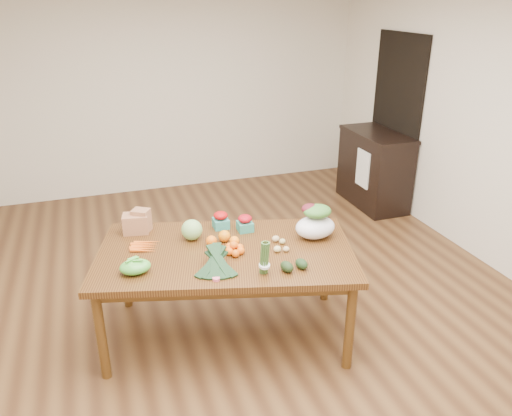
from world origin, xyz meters
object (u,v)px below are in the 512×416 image
object	(u,v)px
cabbage	(192,230)
asparagus_bundle	(264,258)
mandarin_cluster	(234,247)
cabinet	(374,169)
paper_bag	(136,222)
kale_bunch	(216,262)
dining_table	(227,293)
salad_bag	(315,223)

from	to	relation	value
cabbage	asparagus_bundle	xyz separation A→B (m)	(0.35, -0.67, 0.04)
mandarin_cluster	cabinet	bearing A→B (deg)	39.93
paper_bag	kale_bunch	xyz separation A→B (m)	(0.45, -0.82, -0.01)
dining_table	mandarin_cluster	size ratio (longest dim) A/B	10.47
cabinet	kale_bunch	distance (m)	3.51
cabbage	mandarin_cluster	distance (m)	0.40
asparagus_bundle	dining_table	bearing A→B (deg)	126.40
kale_bunch	asparagus_bundle	distance (m)	0.33
dining_table	paper_bag	xyz separation A→B (m)	(-0.59, 0.52, 0.47)
cabbage	kale_bunch	bearing A→B (deg)	-84.92
cabbage	mandarin_cluster	size ratio (longest dim) A/B	0.90
cabinet	salad_bag	xyz separation A→B (m)	(-1.78, -2.01, 0.40)
dining_table	cabinet	bearing A→B (deg)	53.98
asparagus_bundle	kale_bunch	bearing A→B (deg)	173.72
dining_table	cabbage	world-z (taller)	cabbage
cabinet	mandarin_cluster	distance (m)	3.21
dining_table	cabbage	distance (m)	0.56
cabinet	mandarin_cluster	world-z (taller)	cabinet
mandarin_cluster	kale_bunch	size ratio (longest dim) A/B	0.45
cabinet	mandarin_cluster	size ratio (longest dim) A/B	5.67
paper_bag	cabinet	bearing A→B (deg)	25.44
kale_bunch	asparagus_bundle	xyz separation A→B (m)	(0.31, -0.12, 0.05)
paper_bag	cabbage	size ratio (longest dim) A/B	1.62
kale_bunch	salad_bag	xyz separation A→B (m)	(0.86, 0.27, 0.04)
cabinet	salad_bag	bearing A→B (deg)	-131.45
paper_bag	kale_bunch	world-z (taller)	paper_bag
dining_table	cabbage	xyz separation A→B (m)	(-0.20, 0.26, 0.46)
asparagus_bundle	mandarin_cluster	bearing A→B (deg)	122.84
cabinet	asparagus_bundle	bearing A→B (deg)	-134.15
cabinet	cabbage	xyz separation A→B (m)	(-2.69, -1.74, 0.36)
kale_bunch	salad_bag	world-z (taller)	salad_bag
paper_bag	mandarin_cluster	distance (m)	0.86
cabbage	salad_bag	bearing A→B (deg)	-16.90
paper_bag	asparagus_bundle	xyz separation A→B (m)	(0.75, -0.94, 0.03)
dining_table	mandarin_cluster	bearing A→B (deg)	-35.04
kale_bunch	asparagus_bundle	bearing A→B (deg)	-6.28
dining_table	paper_bag	world-z (taller)	paper_bag
kale_bunch	paper_bag	bearing A→B (deg)	133.95
mandarin_cluster	kale_bunch	xyz separation A→B (m)	(-0.19, -0.24, 0.03)
dining_table	paper_bag	distance (m)	0.92
cabinet	paper_bag	distance (m)	3.44
cabbage	mandarin_cluster	world-z (taller)	cabbage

